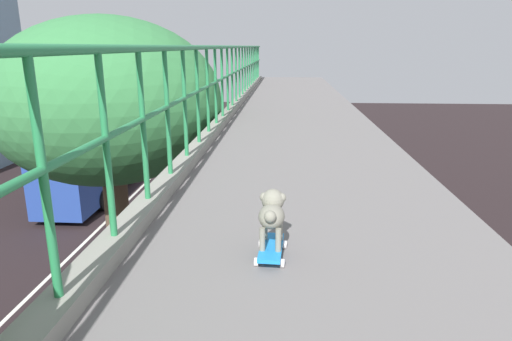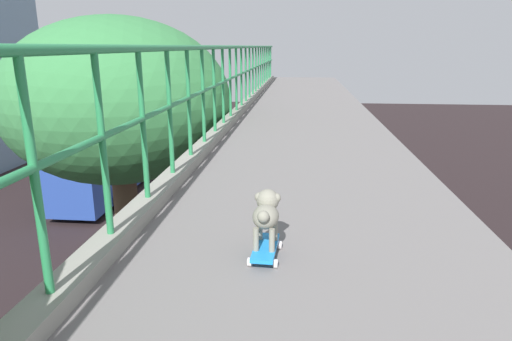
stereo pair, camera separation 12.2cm
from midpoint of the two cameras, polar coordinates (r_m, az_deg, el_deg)
green_railing at (r=2.13m, az=-30.43°, el=-14.16°), size 0.20×34.01×1.29m
city_bus at (r=24.73m, az=-19.25°, el=1.92°), size 2.51×10.36×3.49m
roadside_tree_mid at (r=9.02m, az=-18.69°, el=7.87°), size 4.29×4.29×7.98m
toy_skateboard at (r=2.84m, az=0.70°, el=-9.86°), size 0.20×0.41×0.08m
small_dog at (r=2.79m, az=0.79°, el=-5.26°), size 0.17×0.35×0.34m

